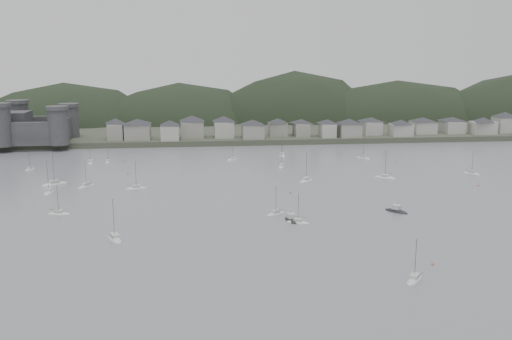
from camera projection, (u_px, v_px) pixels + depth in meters
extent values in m
plane|color=slate|center=(290.00, 253.00, 140.03)|extent=(900.00, 900.00, 0.00)
cube|color=#383D2D|center=(223.00, 118.00, 426.90)|extent=(900.00, 250.00, 3.00)
ellipsoid|color=black|center=(67.00, 140.00, 394.45)|extent=(138.98, 92.48, 81.13)
ellipsoid|color=black|center=(180.00, 138.00, 404.06)|extent=(132.08, 90.41, 79.74)
ellipsoid|color=black|center=(294.00, 140.00, 413.89)|extent=(133.88, 88.37, 101.41)
ellipsoid|color=black|center=(395.00, 136.00, 416.90)|extent=(165.81, 81.78, 82.55)
cylinder|color=#343436|center=(0.00, 127.00, 283.73)|extent=(11.00, 11.00, 20.00)
cylinder|color=#343436|center=(58.00, 127.00, 288.99)|extent=(10.00, 10.00, 18.00)
cylinder|color=#343436|center=(19.00, 121.00, 314.98)|extent=(11.00, 11.00, 19.00)
cylinder|color=#343436|center=(70.00, 122.00, 316.35)|extent=(10.00, 10.00, 17.00)
cube|color=#343436|center=(1.00, 134.00, 285.50)|extent=(56.00, 3.50, 12.00)
cube|color=#343436|center=(19.00, 127.00, 314.71)|extent=(56.00, 3.50, 12.00)
cube|color=#343436|center=(65.00, 130.00, 303.22)|extent=(3.50, 30.00, 12.00)
cube|color=#343436|center=(10.00, 127.00, 299.71)|extent=(20.00, 16.00, 16.00)
cube|color=gray|center=(116.00, 132.00, 308.47)|extent=(8.34, 12.91, 8.59)
pyramid|color=#25252A|center=(116.00, 121.00, 307.31)|extent=(15.78, 15.78, 3.01)
cube|color=gray|center=(138.00, 132.00, 309.17)|extent=(13.68, 13.35, 8.36)
pyramid|color=#25252A|center=(137.00, 121.00, 308.05)|extent=(20.07, 20.07, 2.93)
cube|color=#ABA9A0|center=(170.00, 133.00, 306.01)|extent=(9.78, 10.20, 8.08)
pyramid|color=#25252A|center=(170.00, 123.00, 304.92)|extent=(14.83, 14.83, 2.83)
cube|color=gray|center=(192.00, 129.00, 316.63)|extent=(12.59, 13.33, 9.09)
pyramid|color=#25252A|center=(192.00, 118.00, 315.40)|extent=(19.24, 19.24, 3.18)
cube|color=#ABA9A0|center=(224.00, 129.00, 317.12)|extent=(10.74, 12.17, 8.87)
pyramid|color=#25252A|center=(224.00, 119.00, 315.92)|extent=(17.01, 17.01, 3.10)
cube|color=gray|center=(253.00, 131.00, 312.58)|extent=(11.63, 12.09, 7.69)
pyramid|color=#25252A|center=(253.00, 122.00, 311.55)|extent=(17.61, 17.61, 2.69)
cube|color=gray|center=(278.00, 129.00, 322.75)|extent=(10.37, 9.35, 7.44)
pyramid|color=#25252A|center=(278.00, 121.00, 321.74)|extent=(14.65, 14.65, 2.60)
cube|color=gray|center=(301.00, 130.00, 321.92)|extent=(8.24, 12.20, 7.22)
pyramid|color=#25252A|center=(302.00, 121.00, 320.95)|extent=(15.17, 15.17, 2.53)
cube|color=#ABA9A0|center=(327.00, 130.00, 318.34)|extent=(8.06, 10.91, 7.46)
pyramid|color=#25252A|center=(328.00, 121.00, 317.33)|extent=(14.08, 14.08, 2.61)
cube|color=gray|center=(349.00, 130.00, 318.24)|extent=(11.73, 11.78, 7.66)
pyramid|color=#25252A|center=(350.00, 121.00, 317.20)|extent=(17.46, 17.46, 2.68)
cube|color=#ABA9A0|center=(371.00, 128.00, 329.62)|extent=(10.19, 13.02, 7.33)
pyramid|color=#25252A|center=(371.00, 119.00, 328.63)|extent=(17.23, 17.23, 2.57)
cube|color=#ABA9A0|center=(401.00, 130.00, 322.71)|extent=(11.70, 9.81, 6.88)
pyramid|color=#25252A|center=(401.00, 122.00, 321.78)|extent=(15.97, 15.97, 2.41)
cube|color=#ABA9A0|center=(423.00, 127.00, 333.18)|extent=(12.83, 12.48, 7.00)
pyramid|color=#25252A|center=(423.00, 119.00, 332.24)|extent=(18.79, 18.79, 2.45)
cube|color=#ABA9A0|center=(452.00, 127.00, 335.73)|extent=(11.07, 13.50, 6.97)
pyramid|color=#25252A|center=(453.00, 119.00, 334.78)|extent=(18.25, 18.25, 2.44)
cube|color=#ABA9A0|center=(483.00, 128.00, 329.89)|extent=(13.75, 9.12, 7.34)
pyramid|color=#25252A|center=(483.00, 119.00, 328.90)|extent=(16.97, 16.97, 2.57)
cube|color=#ABA9A0|center=(504.00, 125.00, 337.66)|extent=(11.37, 11.57, 9.05)
pyramid|color=#25252A|center=(505.00, 115.00, 336.44)|extent=(17.03, 17.03, 3.17)
ellipsoid|color=silver|center=(91.00, 163.00, 257.15)|extent=(3.49, 8.48, 1.65)
cube|color=beige|center=(90.00, 161.00, 256.93)|extent=(2.11, 3.06, 0.70)
cylinder|color=#3F3F42|center=(90.00, 152.00, 256.09)|extent=(0.12, 0.12, 10.31)
cylinder|color=#3F3F42|center=(89.00, 160.00, 255.36)|extent=(0.49, 3.70, 0.10)
ellipsoid|color=silver|center=(59.00, 214.00, 174.33)|extent=(7.76, 3.77, 1.49)
cube|color=beige|center=(59.00, 211.00, 174.12)|extent=(2.87, 2.11, 0.70)
cylinder|color=#3F3F42|center=(58.00, 199.00, 173.37)|extent=(0.12, 0.12, 9.30)
cylinder|color=#3F3F42|center=(54.00, 210.00, 173.61)|extent=(3.30, 0.74, 0.10)
ellipsoid|color=silver|center=(306.00, 181.00, 220.42)|extent=(8.38, 8.79, 1.84)
cube|color=beige|center=(306.00, 178.00, 220.18)|extent=(3.67, 3.75, 0.70)
cylinder|color=#3F3F42|center=(307.00, 166.00, 219.24)|extent=(0.12, 0.12, 11.51)
cylinder|color=#3F3F42|center=(303.00, 176.00, 221.14)|extent=(2.86, 3.13, 0.10)
ellipsoid|color=silver|center=(414.00, 280.00, 123.23)|extent=(6.67, 7.30, 1.50)
cube|color=beige|center=(415.00, 276.00, 123.02)|extent=(2.96, 3.08, 0.70)
cylinder|color=#3F3F42|center=(416.00, 259.00, 122.26)|extent=(0.12, 0.12, 9.39)
cylinder|color=#3F3F42|center=(420.00, 275.00, 122.00)|extent=(2.25, 2.66, 0.10)
ellipsoid|color=silver|center=(108.00, 162.00, 259.22)|extent=(3.36, 6.69, 1.28)
cube|color=beige|center=(108.00, 160.00, 259.03)|extent=(1.85, 2.49, 0.70)
cylinder|color=#3F3F42|center=(108.00, 153.00, 258.39)|extent=(0.12, 0.12, 8.01)
cylinder|color=#3F3F42|center=(108.00, 159.00, 259.99)|extent=(0.71, 2.84, 0.10)
ellipsoid|color=silver|center=(298.00, 223.00, 165.40)|extent=(7.33, 5.02, 1.41)
cube|color=beige|center=(298.00, 220.00, 165.20)|extent=(2.89, 2.44, 0.70)
cylinder|color=#3F3F42|center=(298.00, 208.00, 164.49)|extent=(0.12, 0.12, 8.79)
cylinder|color=#3F3F42|center=(302.00, 217.00, 165.74)|extent=(2.91, 1.43, 0.10)
ellipsoid|color=silver|center=(55.00, 185.00, 214.24)|extent=(10.21, 8.20, 2.02)
cube|color=beige|center=(54.00, 181.00, 213.98)|extent=(4.17, 3.78, 0.70)
cylinder|color=#3F3F42|center=(53.00, 168.00, 212.95)|extent=(0.12, 0.12, 12.60)
cylinder|color=#3F3F42|center=(58.00, 180.00, 213.07)|extent=(3.86, 2.56, 0.10)
ellipsoid|color=silver|center=(471.00, 174.00, 233.70)|extent=(6.93, 7.22, 1.52)
cube|color=beige|center=(472.00, 171.00, 233.49)|extent=(3.03, 3.08, 0.70)
cylinder|color=#3F3F42|center=(472.00, 162.00, 232.72)|extent=(0.12, 0.12, 9.48)
cylinder|color=#3F3F42|center=(471.00, 171.00, 232.30)|extent=(2.39, 2.58, 0.10)
ellipsoid|color=silver|center=(115.00, 239.00, 150.56)|extent=(6.14, 9.29, 1.78)
cube|color=beige|center=(114.00, 235.00, 150.32)|extent=(3.03, 3.63, 0.70)
cylinder|color=#3F3F42|center=(114.00, 219.00, 149.42)|extent=(0.12, 0.12, 11.11)
cylinder|color=#3F3F42|center=(111.00, 235.00, 148.71)|extent=(1.68, 3.71, 0.10)
ellipsoid|color=silver|center=(30.00, 169.00, 242.70)|extent=(4.00, 6.65, 1.27)
cube|color=beige|center=(30.00, 167.00, 242.52)|extent=(2.05, 2.55, 0.70)
cylinder|color=#3F3F42|center=(29.00, 160.00, 241.88)|extent=(0.12, 0.12, 7.93)
cylinder|color=#3F3F42|center=(30.00, 167.00, 241.40)|extent=(1.03, 2.73, 0.10)
ellipsoid|color=silver|center=(385.00, 178.00, 225.95)|extent=(9.06, 7.31, 1.79)
cube|color=beige|center=(385.00, 175.00, 225.71)|extent=(3.70, 3.37, 0.70)
cylinder|color=#3F3F42|center=(386.00, 164.00, 224.80)|extent=(0.12, 0.12, 11.20)
cylinder|color=#3F3F42|center=(388.00, 173.00, 226.61)|extent=(3.42, 2.30, 0.10)
ellipsoid|color=silver|center=(49.00, 193.00, 201.83)|extent=(3.30, 9.41, 1.86)
cube|color=beige|center=(49.00, 189.00, 201.58)|extent=(2.16, 3.33, 0.70)
cylinder|color=#3F3F42|center=(48.00, 176.00, 200.63)|extent=(0.12, 0.12, 11.64)
cylinder|color=#3F3F42|center=(47.00, 189.00, 199.83)|extent=(0.25, 4.19, 0.10)
ellipsoid|color=silver|center=(363.00, 158.00, 269.00)|extent=(6.90, 8.06, 1.62)
cube|color=beige|center=(363.00, 156.00, 268.78)|extent=(3.12, 3.34, 0.70)
cylinder|color=#3F3F42|center=(364.00, 148.00, 267.96)|extent=(0.12, 0.12, 10.13)
cylinder|color=#3F3F42|center=(362.00, 155.00, 267.43)|extent=(2.25, 2.99, 0.10)
ellipsoid|color=silver|center=(276.00, 214.00, 174.35)|extent=(7.18, 5.58, 1.41)
cube|color=beige|center=(276.00, 211.00, 174.15)|extent=(2.91, 2.60, 0.70)
cylinder|color=#3F3F42|center=(276.00, 200.00, 173.44)|extent=(0.12, 0.12, 8.79)
cylinder|color=#3F3F42|center=(280.00, 210.00, 173.52)|extent=(2.76, 1.73, 0.10)
ellipsoid|color=silver|center=(282.00, 156.00, 276.03)|extent=(3.01, 8.44, 1.67)
cube|color=beige|center=(282.00, 153.00, 275.80)|extent=(1.95, 2.99, 0.70)
cylinder|color=#3F3F42|center=(282.00, 145.00, 274.96)|extent=(0.12, 0.12, 10.42)
cylinder|color=#3F3F42|center=(282.00, 152.00, 277.16)|extent=(0.26, 3.75, 0.10)
ellipsoid|color=silver|center=(86.00, 187.00, 210.91)|extent=(6.88, 8.08, 1.62)
cube|color=beige|center=(86.00, 184.00, 210.69)|extent=(3.12, 3.35, 0.70)
cylinder|color=#3F3F42|center=(86.00, 173.00, 209.86)|extent=(0.12, 0.12, 10.14)
cylinder|color=#3F3F42|center=(88.00, 183.00, 209.52)|extent=(2.24, 3.01, 0.10)
ellipsoid|color=silver|center=(136.00, 189.00, 207.68)|extent=(8.60, 4.41, 1.64)
cube|color=beige|center=(136.00, 186.00, 207.46)|extent=(3.21, 2.41, 0.70)
cylinder|color=#3F3F42|center=(136.00, 175.00, 206.62)|extent=(0.12, 0.12, 10.28)
cylinder|color=#3F3F42|center=(132.00, 184.00, 207.51)|extent=(3.63, 0.93, 0.10)
ellipsoid|color=silver|center=(232.00, 160.00, 264.96)|extent=(6.88, 7.14, 1.50)
cube|color=beige|center=(232.00, 158.00, 264.75)|extent=(3.00, 3.05, 0.70)
cylinder|color=#3F3F42|center=(232.00, 150.00, 263.99)|extent=(0.12, 0.12, 9.39)
cylinder|color=#3F3F42|center=(230.00, 156.00, 265.50)|extent=(2.38, 2.54, 0.10)
ellipsoid|color=silver|center=(282.00, 167.00, 248.24)|extent=(4.83, 8.15, 1.55)
cube|color=beige|center=(282.00, 165.00, 248.03)|extent=(2.48, 3.12, 0.70)
cylinder|color=#3F3F42|center=(282.00, 156.00, 247.24)|extent=(0.12, 0.12, 9.70)
cylinder|color=#3F3F42|center=(280.00, 163.00, 249.16)|extent=(1.21, 3.34, 0.10)
ellipsoid|color=black|center=(396.00, 212.00, 177.20)|extent=(7.20, 7.87, 1.73)
cube|color=beige|center=(397.00, 207.00, 176.90)|extent=(3.20, 3.22, 1.40)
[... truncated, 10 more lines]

